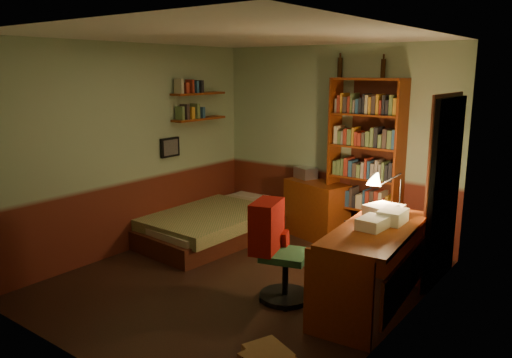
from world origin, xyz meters
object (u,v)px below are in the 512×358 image
Objects in this scene: dresser at (316,210)px; mini_stereo at (306,173)px; bookshelf at (365,164)px; desk at (375,269)px; desk_lamp at (401,187)px; office_chair at (286,247)px; bed at (219,213)px.

mini_stereo reaches higher than dresser.
bookshelf is at bearing 20.21° from mini_stereo.
desk reaches higher than dresser.
bookshelf is 1.33m from desk_lamp.
desk_lamp is at bearing 34.06° from office_chair.
bed is 2.09m from bookshelf.
bed is 1.46× the size of desk.
bookshelf is 1.96× the size of office_chair.
desk reaches higher than bed.
office_chair reaches higher than mini_stereo.
dresser is at bearing 172.77° from desk_lamp.
bookshelf is at bearing 31.10° from bed.
office_chair is (0.09, -1.96, -0.53)m from bookshelf.
bookshelf is at bearing 75.86° from office_chair.
mini_stereo is (-0.26, 0.12, 0.47)m from dresser.
bookshelf is at bearing 22.87° from dresser.
bed is at bearing 132.78° from office_chair.
dresser is 1.91m from desk_lamp.
office_chair is at bearing -40.81° from mini_stereo.
office_chair is at bearing -162.60° from desk.
mini_stereo is 0.13× the size of bookshelf.
bed is at bearing -128.42° from dresser.
desk is 1.40× the size of office_chair.
mini_stereo is 0.26× the size of office_chair.
office_chair is (-0.78, -0.95, -0.55)m from desk_lamp.
dresser is 2.02m from office_chair.
bed is 2.13m from office_chair.
bookshelf reaches higher than dresser.
bed is 1.35m from mini_stereo.
bed is at bearing -148.05° from bookshelf.
mini_stereo is at bearing 99.81° from office_chair.
desk is 0.92m from desk_lamp.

